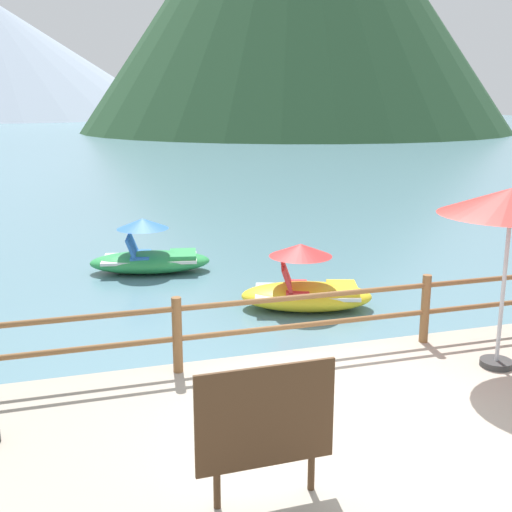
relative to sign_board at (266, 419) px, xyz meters
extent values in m
plane|color=slate|center=(1.46, 41.20, -1.13)|extent=(200.00, 200.00, 0.00)
cylinder|color=brown|center=(-0.24, 2.75, -0.25)|extent=(0.12, 0.12, 0.95)
cylinder|color=brown|center=(3.16, 2.75, -0.25)|extent=(0.12, 0.12, 0.95)
cylinder|color=brown|center=(1.46, 2.75, 0.08)|extent=(23.80, 0.07, 0.07)
cylinder|color=brown|center=(1.46, 2.75, -0.30)|extent=(23.80, 0.07, 0.07)
cube|color=silver|center=(0.00, 0.01, 0.02)|extent=(1.10, 0.06, 0.80)
cube|color=#4C331E|center=(0.00, -0.01, 0.02)|extent=(1.18, 0.05, 0.88)
cylinder|color=#4C331E|center=(-0.41, 0.00, -0.55)|extent=(0.06, 0.06, 0.35)
cylinder|color=#4C331E|center=(0.41, 0.01, -0.55)|extent=(0.06, 0.06, 0.35)
cylinder|color=#B2B2B7|center=(3.59, 1.75, 0.27)|extent=(0.05, 0.05, 2.00)
cone|color=red|center=(3.59, 1.75, 1.35)|extent=(1.70, 1.70, 0.32)
cylinder|color=#333333|center=(3.59, 1.75, -0.69)|extent=(0.40, 0.40, 0.08)
ellipsoid|color=green|center=(0.28, 9.00, -0.91)|extent=(2.74, 1.63, 0.44)
cube|color=silver|center=(0.28, 9.00, -0.83)|extent=(2.15, 1.31, 0.06)
cube|color=blue|center=(0.05, 8.81, -0.76)|extent=(0.47, 0.47, 0.08)
cube|color=blue|center=(-0.13, 8.84, -0.54)|extent=(0.28, 0.43, 0.43)
cube|color=blue|center=(0.13, 9.27, -0.76)|extent=(0.47, 0.47, 0.08)
cube|color=blue|center=(-0.04, 9.30, -0.54)|extent=(0.28, 0.43, 0.43)
cube|color=green|center=(0.97, 8.87, -0.77)|extent=(0.71, 0.90, 0.12)
cone|color=blue|center=(0.15, 9.03, -0.06)|extent=(1.29, 1.29, 0.22)
ellipsoid|color=yellow|center=(2.60, 5.68, -0.90)|extent=(2.58, 1.84, 0.45)
cube|color=silver|center=(2.60, 5.68, -0.82)|extent=(2.03, 1.48, 0.06)
cube|color=red|center=(2.36, 5.51, -0.75)|extent=(0.50, 0.50, 0.08)
cube|color=red|center=(2.19, 5.56, -0.53)|extent=(0.32, 0.44, 0.43)
cube|color=red|center=(2.51, 5.95, -0.75)|extent=(0.50, 0.50, 0.08)
cube|color=red|center=(2.33, 6.01, -0.53)|extent=(0.32, 0.44, 0.43)
cube|color=yellow|center=(3.21, 5.48, -0.76)|extent=(0.74, 0.94, 0.12)
cone|color=red|center=(2.49, 5.71, -0.05)|extent=(1.41, 1.41, 0.22)
cone|color=#284C2D|center=(15.88, 75.55, 9.56)|extent=(27.55, 27.55, 21.37)
camera|label=1|loc=(-1.45, -4.46, 2.51)|focal=44.81mm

